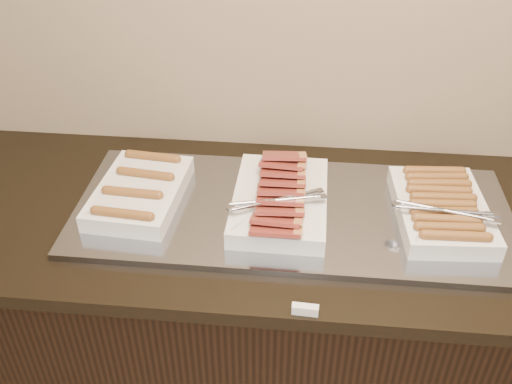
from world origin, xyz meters
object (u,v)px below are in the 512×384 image
warming_tray (292,212)px  dish_right (441,209)px  dish_left (140,192)px  counter (281,322)px  dish_center (280,199)px

warming_tray → dish_right: bearing=-0.6°
dish_right → dish_left: bearing=176.1°
warming_tray → dish_right: dish_right is taller
counter → dish_left: size_ratio=5.89×
warming_tray → dish_center: (-0.04, -0.00, 0.04)m
warming_tray → dish_right: size_ratio=3.32×
warming_tray → dish_center: size_ratio=3.00×
counter → dish_left: 0.64m
counter → dish_left: bearing=180.0°
warming_tray → dish_left: size_ratio=3.43×
counter → warming_tray: bearing=0.0°
dish_left → dish_center: (0.39, -0.00, 0.01)m
dish_center → dish_right: bearing=0.6°
counter → dish_right: bearing=-0.6°
dish_left → dish_right: 0.82m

